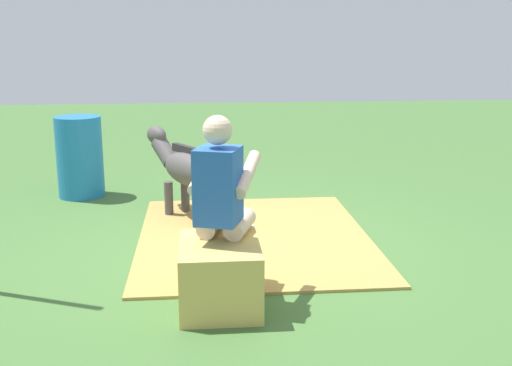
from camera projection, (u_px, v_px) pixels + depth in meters
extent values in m
plane|color=#426B33|center=(241.00, 247.00, 5.48)|extent=(24.00, 24.00, 0.00)
cube|color=#AD8C47|center=(254.00, 237.00, 5.73)|extent=(2.62, 2.13, 0.02)
cube|color=tan|center=(220.00, 275.00, 4.25)|extent=(0.69, 0.55, 0.46)
cylinder|color=beige|center=(214.00, 222.00, 4.44)|extent=(0.42, 0.26, 0.14)
cylinder|color=beige|center=(222.00, 252.00, 4.70)|extent=(0.11, 0.11, 0.46)
cube|color=black|center=(222.00, 276.00, 4.74)|extent=(0.24, 0.16, 0.06)
cylinder|color=beige|center=(240.00, 224.00, 4.39)|extent=(0.42, 0.26, 0.14)
cylinder|color=beige|center=(247.00, 254.00, 4.65)|extent=(0.11, 0.11, 0.46)
cube|color=black|center=(247.00, 279.00, 4.70)|extent=(0.24, 0.16, 0.06)
cube|color=#2659B2|center=(218.00, 186.00, 4.15)|extent=(0.37, 0.36, 0.52)
cylinder|color=beige|center=(204.00, 172.00, 4.34)|extent=(0.50, 0.24, 0.26)
cylinder|color=beige|center=(247.00, 174.00, 4.27)|extent=(0.50, 0.24, 0.26)
sphere|color=beige|center=(218.00, 130.00, 4.06)|extent=(0.20, 0.20, 0.20)
ellipsoid|color=#4C4747|center=(190.00, 169.00, 6.14)|extent=(0.88, 0.72, 0.34)
cylinder|color=#4C4747|center=(169.00, 199.00, 6.38)|extent=(0.09, 0.09, 0.37)
cylinder|color=#4C4747|center=(185.00, 196.00, 6.50)|extent=(0.09, 0.09, 0.37)
cylinder|color=#4C4747|center=(197.00, 211.00, 5.95)|extent=(0.09, 0.09, 0.37)
cylinder|color=#4C4747|center=(215.00, 208.00, 6.06)|extent=(0.09, 0.09, 0.37)
cylinder|color=#4C4747|center=(165.00, 152.00, 6.50)|extent=(0.41, 0.35, 0.33)
ellipsoid|color=#4C4747|center=(157.00, 135.00, 6.60)|extent=(0.36, 0.31, 0.20)
cube|color=#2A2727|center=(190.00, 151.00, 6.09)|extent=(0.54, 0.37, 0.08)
cylinder|color=#2A2727|center=(216.00, 183.00, 5.79)|extent=(0.07, 0.07, 0.30)
cylinder|color=#1E72B2|center=(80.00, 157.00, 7.12)|extent=(0.53, 0.53, 0.94)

